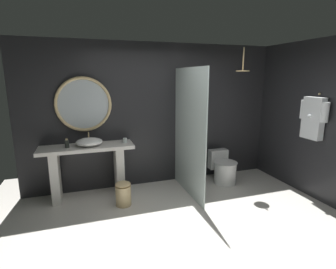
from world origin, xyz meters
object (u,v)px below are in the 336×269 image
at_px(vessel_sink, 89,142).
at_px(round_wall_mirror, 84,104).
at_px(hanging_bathrobe, 313,117).
at_px(toilet, 223,169).
at_px(waste_bin, 123,193).
at_px(soap_dispenser, 67,144).
at_px(tumbler_cup, 125,140).
at_px(rain_shower_head, 243,69).

bearing_deg(vessel_sink, round_wall_mirror, 99.94).
relative_size(hanging_bathrobe, toilet, 1.21).
distance_m(hanging_bathrobe, toilet, 1.80).
relative_size(hanging_bathrobe, waste_bin, 1.91).
xyz_separation_m(hanging_bathrobe, waste_bin, (-3.00, 0.65, -1.18)).
xyz_separation_m(soap_dispenser, round_wall_mirror, (0.30, 0.26, 0.59)).
relative_size(toilet, waste_bin, 1.58).
height_order(tumbler_cup, rain_shower_head, rain_shower_head).
distance_m(hanging_bathrobe, waste_bin, 3.28).
relative_size(soap_dispenser, hanging_bathrobe, 0.20).
height_order(vessel_sink, waste_bin, vessel_sink).
bearing_deg(rain_shower_head, hanging_bathrobe, -47.07).
bearing_deg(soap_dispenser, waste_bin, -29.71).
distance_m(vessel_sink, rain_shower_head, 2.91).
relative_size(soap_dispenser, toilet, 0.24).
xyz_separation_m(tumbler_cup, round_wall_mirror, (-0.63, 0.21, 0.62)).
bearing_deg(tumbler_cup, vessel_sink, -175.82).
bearing_deg(round_wall_mirror, rain_shower_head, -10.52).
relative_size(round_wall_mirror, waste_bin, 2.35).
xyz_separation_m(hanging_bathrobe, toilet, (-1.01, 0.98, -1.11)).
relative_size(vessel_sink, soap_dispenser, 2.86).
bearing_deg(toilet, hanging_bathrobe, -44.22).
bearing_deg(toilet, tumbler_cup, 174.94).
xyz_separation_m(vessel_sink, hanging_bathrobe, (3.45, -1.10, 0.41)).
distance_m(tumbler_cup, rain_shower_head, 2.41).
height_order(tumbler_cup, hanging_bathrobe, hanging_bathrobe).
bearing_deg(rain_shower_head, waste_bin, -174.56).
xyz_separation_m(tumbler_cup, hanging_bathrobe, (2.86, -1.15, 0.44)).
height_order(round_wall_mirror, waste_bin, round_wall_mirror).
bearing_deg(round_wall_mirror, vessel_sink, -80.06).
distance_m(soap_dispenser, waste_bin, 1.19).
bearing_deg(tumbler_cup, soap_dispenser, -177.08).
relative_size(tumbler_cup, rain_shower_head, 0.20).
relative_size(vessel_sink, rain_shower_head, 1.04).
relative_size(vessel_sink, toilet, 0.69).
height_order(tumbler_cup, toilet, tumbler_cup).
xyz_separation_m(vessel_sink, soap_dispenser, (-0.34, -0.00, -0.00)).
distance_m(vessel_sink, round_wall_mirror, 0.64).
bearing_deg(toilet, waste_bin, -170.33).
height_order(rain_shower_head, hanging_bathrobe, rain_shower_head).
xyz_separation_m(soap_dispenser, hanging_bathrobe, (3.79, -1.10, 0.41)).
distance_m(vessel_sink, toilet, 2.54).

